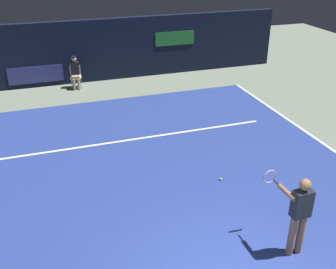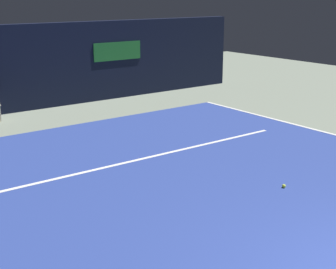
% 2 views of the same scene
% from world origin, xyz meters
% --- Properties ---
extents(ground_plane, '(31.90, 31.90, 0.00)m').
position_xyz_m(ground_plane, '(0.00, 4.46, 0.00)').
color(ground_plane, gray).
extents(court_surface, '(10.47, 10.91, 0.01)m').
position_xyz_m(court_surface, '(0.00, 4.46, 0.01)').
color(court_surface, navy).
rests_on(court_surface, ground).
extents(line_service, '(8.16, 0.10, 0.01)m').
position_xyz_m(line_service, '(0.00, 6.37, 0.01)').
color(line_service, white).
rests_on(line_service, court_surface).
extents(back_wall, '(16.12, 0.33, 2.60)m').
position_xyz_m(back_wall, '(-0.00, 12.45, 1.30)').
color(back_wall, black).
rests_on(back_wall, ground).
extents(tennis_ball, '(0.07, 0.07, 0.07)m').
position_xyz_m(tennis_ball, '(1.37, 3.42, 0.05)').
color(tennis_ball, '#CCE033').
rests_on(tennis_ball, court_surface).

